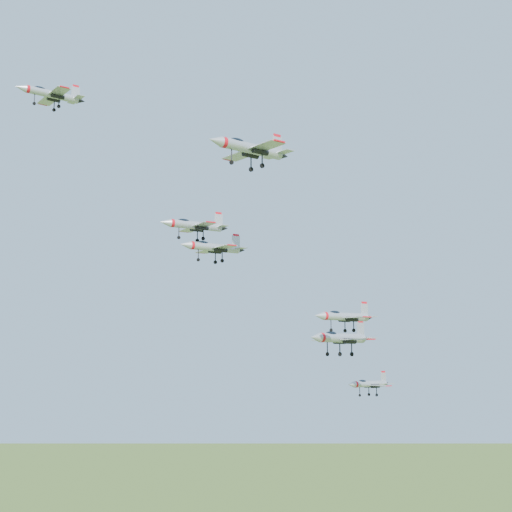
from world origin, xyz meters
TOP-DOWN VIEW (x-y plane):
  - jet_lead at (-17.27, 14.25)m, footprint 11.04×9.07m
  - jet_left_high at (2.86, 4.59)m, footprint 11.72×9.77m
  - jet_right_high at (0.02, -13.52)m, footprint 13.49×11.08m
  - jet_left_low at (4.30, 1.46)m, footprint 11.47×9.48m
  - jet_right_low at (17.69, -12.96)m, footprint 10.96×9.08m
  - jet_trail at (24.85, -4.74)m, footprint 14.03×11.62m
  - jet_extra at (40.42, 4.14)m, footprint 10.68×8.76m

SIDE VIEW (x-z plane):
  - jet_extra at x=40.42m, z-range 115.31..118.17m
  - jet_trail at x=24.85m, z-range 122.78..126.53m
  - jet_right_low at x=17.69m, z-range 126.01..128.94m
  - jet_left_low at x=4.30m, z-range 136.67..139.74m
  - jet_left_high at x=2.86m, z-range 140.36..143.49m
  - jet_right_high at x=0.02m, z-range 147.70..151.32m
  - jet_lead at x=-17.27m, z-range 160.03..162.99m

